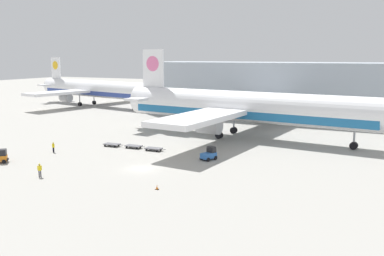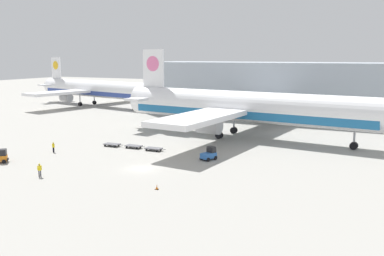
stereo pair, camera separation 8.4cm
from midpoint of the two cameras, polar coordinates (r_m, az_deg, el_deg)
The scene contains 12 objects.
ground_plane at distance 60.53m, azimuth -6.70°, elevation -5.42°, with size 400.00×400.00×0.00m, color #9E9B93.
terminal_building at distance 108.82m, azimuth 17.13°, elevation 4.63°, with size 90.00×18.20×14.00m.
airplane_main at distance 82.33m, azimuth 6.83°, elevation 2.72°, with size 58.04×48.55×17.00m.
airplane_distant at distance 138.67m, azimuth -13.05°, elevation 5.06°, with size 51.22×43.37×15.16m.
baggage_tug_mid at distance 69.32m, azimuth -24.21°, elevation -3.53°, with size 2.78×2.68×2.00m.
baggage_tug_far at distance 65.05m, azimuth 2.35°, elevation -3.50°, with size 2.29×2.77×2.00m.
baggage_dolly_lead at distance 75.91m, azimuth -10.59°, elevation -2.13°, with size 3.72×1.58×0.48m.
baggage_dolly_second at distance 73.85m, azimuth -7.76°, elevation -2.38°, with size 3.72×1.58×0.48m.
baggage_dolly_third at distance 71.48m, azimuth -5.10°, elevation -2.73°, with size 3.72×1.58×0.48m.
ground_crew_near at distance 59.25m, azimuth -19.62°, elevation -5.17°, with size 0.41×0.44×1.83m.
ground_crew_far at distance 73.47m, azimuth -17.97°, elevation -2.35°, with size 0.57×0.26×1.71m.
traffic_cone_near at distance 51.19m, azimuth -4.67°, elevation -7.86°, with size 0.40×0.40×0.59m.
Camera 2 is at (31.62, -49.20, 15.63)m, focal length 40.00 mm.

